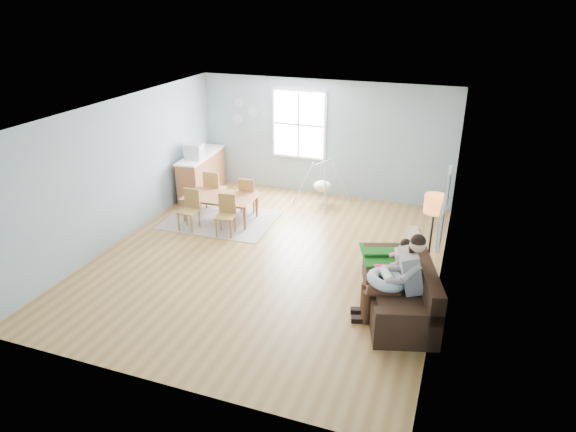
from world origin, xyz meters
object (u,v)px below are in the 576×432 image
at_px(sofa, 402,291).
at_px(chair_se, 226,213).
at_px(toddler, 397,260).
at_px(baby_swing, 323,185).
at_px(storage_cube, 408,319).
at_px(chair_ne, 248,193).
at_px(father, 398,275).
at_px(chair_sw, 190,207).
at_px(monitor, 194,151).
at_px(counter, 202,174).
at_px(chair_nw, 214,187).
at_px(floor_lamp, 434,212).
at_px(dining_table, 220,208).

relative_size(sofa, chair_se, 2.80).
relative_size(toddler, baby_swing, 0.69).
xyz_separation_m(storage_cube, chair_ne, (-3.90, 3.27, 0.19)).
relative_size(sofa, storage_cube, 4.03).
bearing_deg(father, chair_se, 153.26).
height_order(chair_sw, monitor, monitor).
distance_m(counter, monitor, 0.74).
xyz_separation_m(sofa, chair_sw, (-4.49, 1.49, 0.16)).
height_order(storage_cube, chair_nw, chair_nw).
height_order(storage_cube, chair_ne, chair_ne).
bearing_deg(chair_ne, chair_sw, -124.02).
bearing_deg(chair_ne, sofa, -35.41).
bearing_deg(father, chair_sw, 157.80).
distance_m(counter, baby_swing, 2.90).
relative_size(chair_se, chair_ne, 1.01).
relative_size(father, floor_lamp, 0.86).
relative_size(father, storage_cube, 2.48).
xyz_separation_m(storage_cube, chair_nw, (-4.72, 3.24, 0.24)).
bearing_deg(storage_cube, dining_table, 147.87).
height_order(chair_ne, baby_swing, baby_swing).
bearing_deg(counter, father, -35.10).
distance_m(chair_sw, chair_nw, 1.12).
distance_m(father, monitor, 6.11).
xyz_separation_m(chair_nw, baby_swing, (2.20, 1.08, -0.05)).
distance_m(chair_sw, baby_swing, 3.08).
bearing_deg(chair_nw, father, -33.14).
bearing_deg(father, baby_swing, 119.74).
xyz_separation_m(chair_nw, counter, (-0.67, 0.70, 0.01)).
height_order(dining_table, counter, counter).
bearing_deg(floor_lamp, dining_table, 163.31).
bearing_deg(sofa, baby_swing, 122.34).
relative_size(storage_cube, counter, 0.31).
xyz_separation_m(chair_nw, chair_ne, (0.82, 0.03, -0.05)).
height_order(father, dining_table, father).
distance_m(sofa, dining_table, 4.60).
relative_size(storage_cube, chair_nw, 0.64).
bearing_deg(dining_table, floor_lamp, -19.06).
xyz_separation_m(dining_table, chair_ne, (0.39, 0.58, 0.18)).
bearing_deg(storage_cube, counter, 143.87).
bearing_deg(dining_table, chair_ne, 53.41).
distance_m(father, chair_nw, 5.37).
xyz_separation_m(storage_cube, chair_sw, (-4.68, 2.12, 0.21)).
bearing_deg(baby_swing, floor_lamp, -48.25).
bearing_deg(toddler, counter, 148.31).
height_order(chair_se, chair_ne, chair_se).
height_order(sofa, chair_se, sofa).
xyz_separation_m(chair_ne, monitor, (-1.45, 0.33, 0.72)).
height_order(chair_nw, chair_ne, chair_nw).
bearing_deg(dining_table, father, -32.83).
height_order(father, monitor, father).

